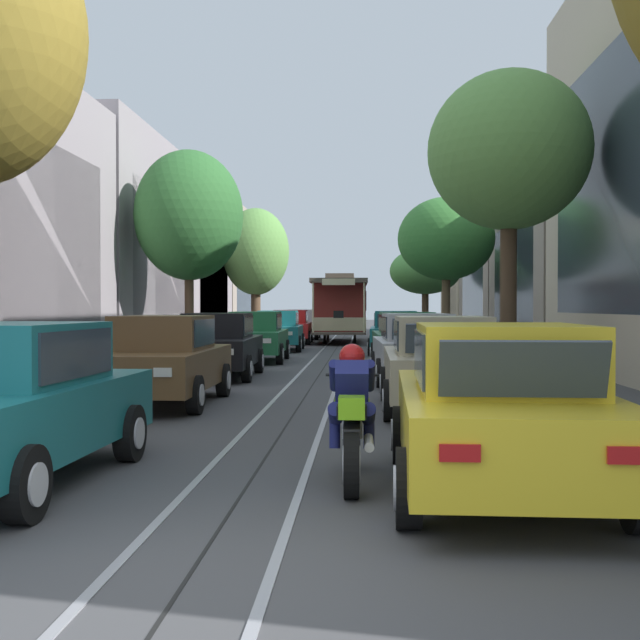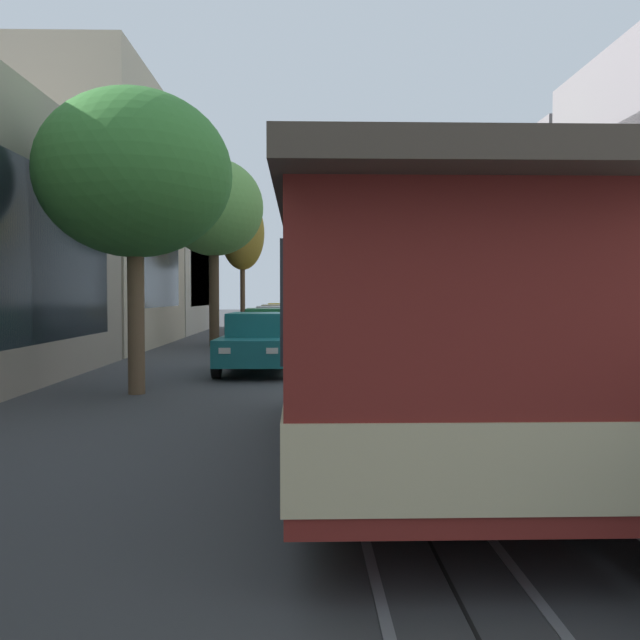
% 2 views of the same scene
% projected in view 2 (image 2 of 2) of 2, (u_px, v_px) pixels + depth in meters
% --- Properties ---
extents(ground_plane, '(160.00, 160.00, 0.00)m').
position_uv_depth(ground_plane, '(340.00, 365.00, 20.55)').
color(ground_plane, '#424244').
extents(trolley_track_rails, '(1.14, 66.28, 0.01)m').
position_uv_depth(trolley_track_rails, '(348.00, 381.00, 16.72)').
color(trolley_track_rails, gray).
rests_on(trolley_track_rails, ground).
extents(building_facade_right, '(5.62, 57.98, 10.46)m').
position_uv_depth(building_facade_right, '(1.00, 218.00, 19.43)').
color(building_facade_right, beige).
rests_on(building_facade_right, ground).
extents(parked_car_teal_near_left, '(2.09, 4.40, 1.58)m').
position_uv_depth(parked_car_teal_near_left, '(364.00, 317.00, 41.02)').
color(parked_car_teal_near_left, '#196B70').
rests_on(parked_car_teal_near_left, ground).
extents(parked_car_brown_second_left, '(2.00, 4.36, 1.58)m').
position_uv_depth(parked_car_brown_second_left, '(376.00, 321.00, 34.40)').
color(parked_car_brown_second_left, brown).
rests_on(parked_car_brown_second_left, ground).
extents(parked_car_black_mid_left, '(2.07, 4.39, 1.58)m').
position_uv_depth(parked_car_black_mid_left, '(390.00, 326.00, 28.82)').
color(parked_car_black_mid_left, black).
rests_on(parked_car_black_mid_left, ground).
extents(parked_car_green_fourth_left, '(2.07, 4.39, 1.58)m').
position_uv_depth(parked_car_green_fourth_left, '(406.00, 333.00, 22.98)').
color(parked_car_green_fourth_left, '#1E6038').
rests_on(parked_car_green_fourth_left, ground).
extents(parked_car_teal_fifth_left, '(2.09, 4.40, 1.58)m').
position_uv_depth(parked_car_teal_fifth_left, '(445.00, 348.00, 16.46)').
color(parked_car_teal_fifth_left, '#196B70').
rests_on(parked_car_teal_fifth_left, ground).
extents(parked_car_red_sixth_left, '(2.06, 4.39, 1.58)m').
position_uv_depth(parked_car_red_sixth_left, '(530.00, 380.00, 10.35)').
color(parked_car_red_sixth_left, red).
rests_on(parked_car_red_sixth_left, ground).
extents(parked_car_yellow_near_right, '(2.08, 4.40, 1.58)m').
position_uv_depth(parked_car_yellow_near_right, '(282.00, 317.00, 41.02)').
color(parked_car_yellow_near_right, gold).
rests_on(parked_car_yellow_near_right, ground).
extents(parked_car_beige_second_right, '(2.02, 4.37, 1.58)m').
position_uv_depth(parked_car_beige_second_right, '(277.00, 320.00, 34.98)').
color(parked_car_beige_second_right, '#C1B28E').
rests_on(parked_car_beige_second_right, ground).
extents(parked_car_silver_mid_right, '(2.10, 4.41, 1.58)m').
position_uv_depth(parked_car_silver_mid_right, '(274.00, 325.00, 29.81)').
color(parked_car_silver_mid_right, '#B7B7BC').
rests_on(parked_car_silver_mid_right, ground).
extents(parked_car_green_fourth_right, '(2.09, 4.40, 1.58)m').
position_uv_depth(parked_car_green_fourth_right, '(267.00, 331.00, 24.78)').
color(parked_car_green_fourth_right, '#1E6038').
rests_on(parked_car_green_fourth_right, ground).
extents(parked_car_teal_fifth_right, '(2.08, 4.40, 1.58)m').
position_uv_depth(parked_car_teal_fifth_right, '(257.00, 342.00, 18.61)').
color(parked_car_teal_fifth_right, '#196B70').
rests_on(parked_car_teal_fifth_right, ground).
extents(street_tree_kerb_left_near, '(3.55, 3.06, 7.95)m').
position_uv_depth(street_tree_kerb_left_near, '(413.00, 227.00, 36.99)').
color(street_tree_kerb_left_near, brown).
rests_on(street_tree_kerb_left_near, ground).
extents(street_tree_kerb_left_second, '(3.65, 4.01, 7.01)m').
position_uv_depth(street_tree_kerb_left_second, '(495.00, 205.00, 21.30)').
color(street_tree_kerb_left_second, brown).
rests_on(street_tree_kerb_left_second, ground).
extents(street_tree_kerb_right_near, '(2.55, 2.49, 7.80)m').
position_uv_depth(street_tree_kerb_right_near, '(242.00, 234.00, 40.61)').
color(street_tree_kerb_right_near, brown).
rests_on(street_tree_kerb_right_near, ground).
extents(street_tree_kerb_right_second, '(3.98, 4.34, 7.52)m').
position_uv_depth(street_tree_kerb_right_second, '(214.00, 208.00, 28.09)').
color(street_tree_kerb_right_second, '#4C3826').
rests_on(street_tree_kerb_right_second, ground).
extents(street_tree_kerb_right_mid, '(4.00, 4.19, 6.26)m').
position_uv_depth(street_tree_kerb_right_mid, '(135.00, 175.00, 14.41)').
color(street_tree_kerb_right_mid, brown).
rests_on(street_tree_kerb_right_mid, ground).
extents(cable_car_trolley, '(2.63, 9.15, 3.28)m').
position_uv_depth(cable_car_trolley, '(393.00, 329.00, 8.19)').
color(cable_car_trolley, maroon).
rests_on(cable_car_trolley, ground).
extents(motorcycle_with_rider, '(0.56, 1.99, 1.37)m').
position_uv_depth(motorcycle_with_rider, '(305.00, 319.00, 40.63)').
color(motorcycle_with_rider, black).
rests_on(motorcycle_with_rider, ground).
extents(pedestrian_on_left_pavement, '(0.55, 0.40, 1.70)m').
position_uv_depth(pedestrian_on_left_pavement, '(429.00, 315.00, 39.36)').
color(pedestrian_on_left_pavement, '#4C4233').
rests_on(pedestrian_on_left_pavement, ground).
extents(fire_hydrant, '(0.40, 0.22, 0.84)m').
position_uv_depth(fire_hydrant, '(393.00, 325.00, 38.66)').
color(fire_hydrant, red).
rests_on(fire_hydrant, ground).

